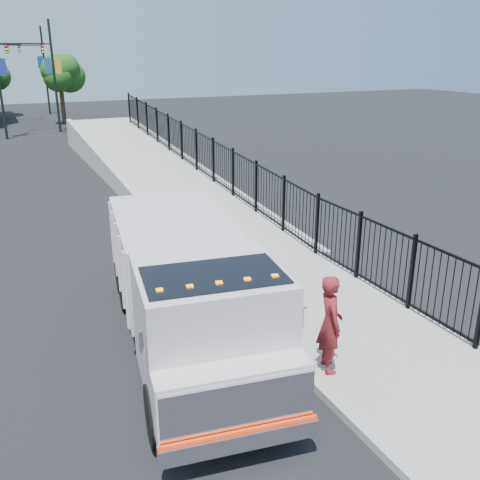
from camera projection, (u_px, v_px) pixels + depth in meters
name	position (u px, v px, depth m)	size (l,w,h in m)	color
ground	(276.00, 346.00, 11.25)	(120.00, 120.00, 0.00)	black
sidewalk	(413.00, 370.00, 10.29)	(3.55, 12.00, 0.12)	#9E998E
curb	(330.00, 395.00, 9.52)	(0.30, 12.00, 0.16)	#ADAAA3
ramp	(155.00, 179.00, 25.75)	(3.95, 24.00, 1.70)	#9E998E
iron_fence	(213.00, 175.00, 22.61)	(0.10, 28.00, 1.80)	black
truck	(188.00, 284.00, 10.66)	(3.45, 7.83, 2.59)	black
worker	(330.00, 324.00, 9.92)	(0.70, 0.46, 1.92)	maroon
debris	(274.00, 304.00, 12.71)	(0.44, 0.44, 0.11)	silver
light_pole_0	(3.00, 74.00, 36.03)	(3.77, 0.22, 8.00)	black
light_pole_1	(50.00, 72.00, 39.18)	(3.77, 0.22, 8.00)	black
light_pole_3	(41.00, 67.00, 50.47)	(3.78, 0.22, 8.00)	black
tree_1	(60.00, 75.00, 43.70)	(2.44, 2.44, 5.22)	#382314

